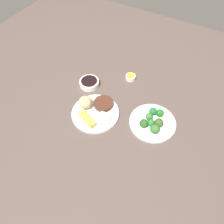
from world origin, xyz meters
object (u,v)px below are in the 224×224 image
(broccoli_plate, at_px, (152,123))
(sauce_ramekin_hot_mustard, at_px, (131,77))
(main_plate, at_px, (95,113))
(soy_sauce_bowl, at_px, (89,83))

(broccoli_plate, height_order, sauce_ramekin_hot_mustard, sauce_ramekin_hot_mustard)
(main_plate, relative_size, broccoli_plate, 1.06)
(broccoli_plate, bearing_deg, soy_sauce_bowl, 170.98)
(main_plate, distance_m, broccoli_plate, 0.30)
(soy_sauce_bowl, distance_m, sauce_ramekin_hot_mustard, 0.25)
(main_plate, xyz_separation_m, broccoli_plate, (0.29, 0.09, -0.00))
(main_plate, xyz_separation_m, soy_sauce_bowl, (-0.15, 0.16, 0.01))
(broccoli_plate, xyz_separation_m, sauce_ramekin_hot_mustard, (-0.24, 0.23, 0.01))
(main_plate, height_order, soy_sauce_bowl, soy_sauce_bowl)
(sauce_ramekin_hot_mustard, bearing_deg, main_plate, -97.09)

